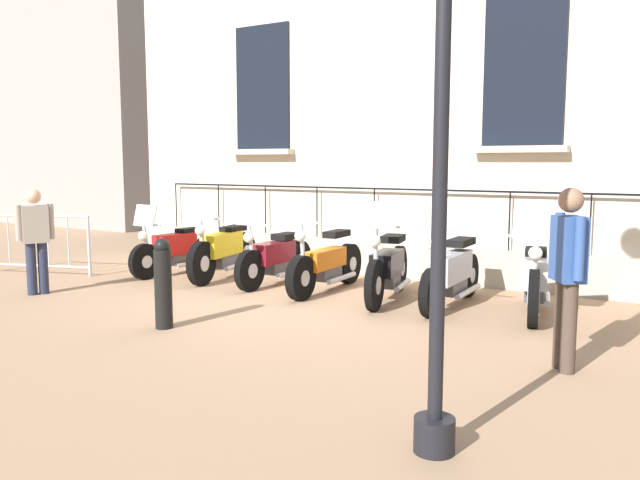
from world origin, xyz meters
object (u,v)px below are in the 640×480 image
motorcycle_red (176,249)px  motorcycle_black (388,268)px  motorcycle_maroon (275,258)px  pedestrian_walking (36,236)px  crowd_barrier (38,242)px  motorcycle_yellow (223,251)px  motorcycle_orange (326,265)px  pedestrian_standing (568,268)px  motorcycle_white (535,281)px  bollard (163,283)px  motorcycle_silver (452,274)px

motorcycle_red → motorcycle_black: motorcycle_black is taller
motorcycle_black → motorcycle_maroon: bearing=-94.2°
pedestrian_walking → motorcycle_black: bearing=116.8°
motorcycle_red → crowd_barrier: (1.30, -1.99, 0.14)m
motorcycle_yellow → motorcycle_orange: size_ratio=0.98×
pedestrian_standing → motorcycle_black: bearing=-124.9°
crowd_barrier → pedestrian_walking: 1.88m
motorcycle_white → bollard: 4.60m
motorcycle_black → pedestrian_walking: (2.32, -4.59, 0.40)m
crowd_barrier → bollard: 4.77m
motorcycle_maroon → motorcycle_white: (0.02, 4.04, 0.04)m
motorcycle_yellow → pedestrian_standing: 6.23m
motorcycle_silver → bollard: (2.88, -2.48, 0.10)m
motorcycle_silver → bollard: 3.80m
motorcycle_red → pedestrian_walking: size_ratio=1.33×
motorcycle_maroon → motorcycle_red: bearing=-87.3°
motorcycle_black → motorcycle_orange: bearing=-95.4°
motorcycle_yellow → motorcycle_maroon: size_ratio=1.06×
motorcycle_white → crowd_barrier: (1.38, -8.10, 0.11)m
motorcycle_black → bollard: bearing=-29.7°
motorcycle_red → motorcycle_orange: (-0.05, 3.04, -0.02)m
crowd_barrier → motorcycle_red: bearing=123.1°
motorcycle_yellow → motorcycle_white: motorcycle_white is taller
motorcycle_orange → pedestrian_walking: pedestrian_walking is taller
motorcycle_silver → crowd_barrier: bearing=-79.0°
motorcycle_yellow → motorcycle_red: bearing=-85.6°
motorcycle_white → pedestrian_standing: size_ratio=1.12×
motorcycle_yellow → pedestrian_standing: size_ratio=1.23×
motorcycle_white → pedestrian_standing: 2.25m
pedestrian_walking → crowd_barrier: bearing=-125.5°
motorcycle_red → pedestrian_standing: (1.97, 6.86, 0.55)m
motorcycle_silver → motorcycle_red: bearing=-89.3°
pedestrian_standing → bollard: bearing=-79.0°
motorcycle_black → pedestrian_standing: 3.39m
motorcycle_black → motorcycle_white: (-0.13, 1.99, -0.01)m
motorcycle_black → motorcycle_yellow: bearing=-92.4°
pedestrian_walking → motorcycle_yellow: bearing=148.7°
motorcycle_maroon → motorcycle_orange: (0.05, 0.98, -0.01)m
motorcycle_black → pedestrian_standing: (1.92, 2.75, 0.51)m
motorcycle_orange → bollard: (2.87, -0.51, 0.13)m
motorcycle_yellow → crowd_barrier: 3.30m
motorcycle_maroon → motorcycle_black: motorcycle_black is taller
motorcycle_silver → motorcycle_black: bearing=-82.8°
pedestrian_standing → pedestrian_walking: (0.40, -7.35, -0.11)m
bollard → pedestrian_standing: size_ratio=0.62×
motorcycle_black → pedestrian_walking: 5.16m
pedestrian_standing → motorcycle_yellow: bearing=-109.3°
bollard → pedestrian_standing: pedestrian_standing is taller
motorcycle_orange → pedestrian_standing: bearing=62.1°
motorcycle_red → motorcycle_silver: size_ratio=0.97×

